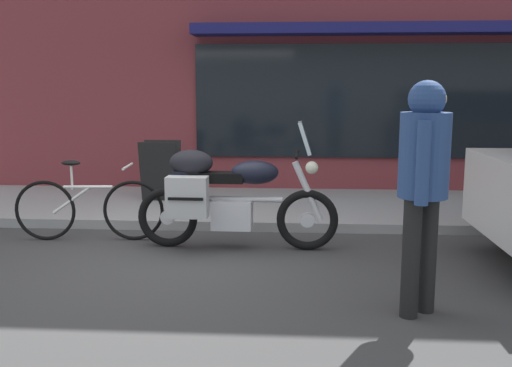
% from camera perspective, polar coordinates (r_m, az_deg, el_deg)
% --- Properties ---
extents(ground_plane, '(80.00, 80.00, 0.00)m').
position_cam_1_polar(ground_plane, '(6.10, -8.69, -7.52)').
color(ground_plane, '#3A3A3A').
extents(touring_motorcycle, '(2.23, 0.65, 1.41)m').
position_cam_1_polar(touring_motorcycle, '(6.32, -3.09, -1.09)').
color(touring_motorcycle, black).
rests_on(touring_motorcycle, ground_plane).
extents(parked_bicycle, '(1.74, 0.48, 0.94)m').
position_cam_1_polar(parked_bicycle, '(6.99, -16.19, -2.34)').
color(parked_bicycle, black).
rests_on(parked_bicycle, ground_plane).
extents(pedestrian_walking, '(0.46, 0.55, 1.83)m').
position_cam_1_polar(pedestrian_walking, '(4.56, 16.24, 1.33)').
color(pedestrian_walking, black).
rests_on(pedestrian_walking, ground_plane).
extents(sandwich_board_sign, '(0.55, 0.40, 0.87)m').
position_cam_1_polar(sandwich_board_sign, '(8.60, -9.42, 1.26)').
color(sandwich_board_sign, black).
rests_on(sandwich_board_sign, sidewalk_curb).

